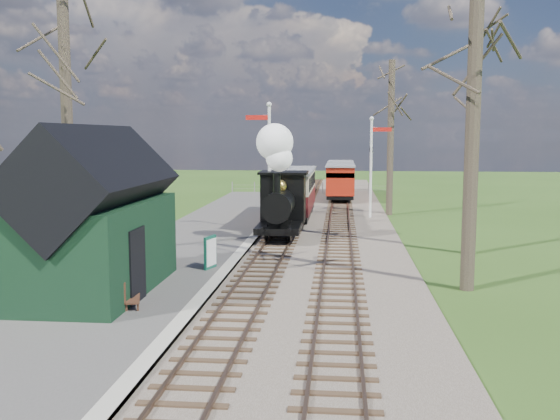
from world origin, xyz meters
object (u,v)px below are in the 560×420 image
at_px(red_carriage_b, 340,176).
at_px(person, 122,282).
at_px(locomotive, 281,190).
at_px(sign_board, 210,252).
at_px(red_carriage_a, 340,181).
at_px(bench, 129,292).
at_px(semaphore_far, 372,159).
at_px(station_shed, 96,220).
at_px(coach, 292,192).
at_px(semaphore_near, 268,158).

bearing_deg(red_carriage_b, person, -99.60).
height_order(locomotive, sign_board, locomotive).
bearing_deg(red_carriage_a, person, -101.42).
relative_size(sign_board, bench, 0.80).
distance_m(red_carriage_a, person, 28.93).
height_order(locomotive, bench, locomotive).
distance_m(semaphore_far, bench, 20.90).
height_order(red_carriage_a, red_carriage_b, same).
relative_size(station_shed, sign_board, 5.67).
xyz_separation_m(bench, person, (-0.21, 0.10, 0.25)).
height_order(coach, person, coach).
distance_m(semaphore_far, locomotive, 8.90).
relative_size(semaphore_near, sign_board, 5.60).
bearing_deg(bench, red_carriage_b, 80.78).
xyz_separation_m(station_shed, sign_board, (2.58, 3.36, -1.51)).
xyz_separation_m(station_shed, red_carriage_b, (6.90, 32.56, -0.80)).
xyz_separation_m(semaphore_near, red_carriage_a, (3.37, 15.06, -2.16)).
distance_m(locomotive, coach, 6.10).
distance_m(red_carriage_b, person, 34.34).
relative_size(coach, sign_board, 7.16).
height_order(red_carriage_a, bench, red_carriage_a).
relative_size(semaphore_far, coach, 0.72).
height_order(semaphore_far, bench, semaphore_far).
bearing_deg(semaphore_far, coach, -159.88).
bearing_deg(person, locomotive, -13.61).
bearing_deg(semaphore_near, coach, 80.08).
bearing_deg(red_carriage_b, locomotive, -96.70).
height_order(semaphore_far, locomotive, semaphore_far).
xyz_separation_m(coach, sign_board, (-1.72, -13.03, -0.90)).
bearing_deg(semaphore_far, person, -111.24).
bearing_deg(person, semaphore_far, -19.85).
height_order(station_shed, bench, station_shed).
xyz_separation_m(sign_board, person, (-1.41, -4.65, 0.05)).
relative_size(semaphore_near, red_carriage_b, 1.25).
bearing_deg(semaphore_far, locomotive, -119.75).
distance_m(red_carriage_b, sign_board, 29.53).
distance_m(red_carriage_a, sign_board, 24.10).
bearing_deg(coach, bench, -99.29).
xyz_separation_m(semaphore_near, locomotive, (0.76, -1.67, -1.35)).
distance_m(semaphore_near, person, 13.78).
xyz_separation_m(station_shed, person, (1.17, -1.28, -1.46)).
distance_m(sign_board, person, 4.86).
bearing_deg(red_carriage_a, locomotive, -98.87).
relative_size(station_shed, bench, 4.56).
relative_size(locomotive, bench, 3.60).
distance_m(red_carriage_a, red_carriage_b, 5.50).
bearing_deg(locomotive, semaphore_far, 60.25).
height_order(station_shed, coach, station_shed).
bearing_deg(person, red_carriage_b, -8.21).
distance_m(coach, bench, 18.06).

